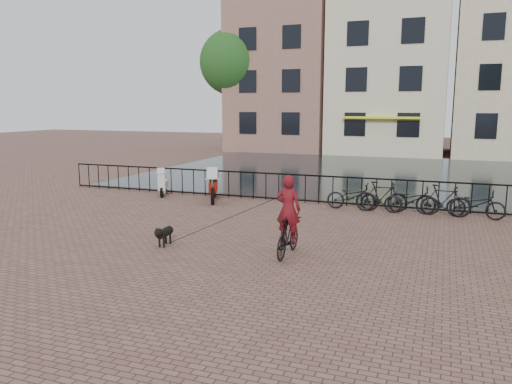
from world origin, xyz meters
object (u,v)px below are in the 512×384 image
(cyclist, at_px, (288,220))
(motorcycle, at_px, (213,182))
(dog, at_px, (165,235))
(scooter, at_px, (163,180))

(cyclist, relative_size, motorcycle, 1.14)
(cyclist, bearing_deg, motorcycle, -49.96)
(dog, bearing_deg, cyclist, 0.19)
(motorcycle, bearing_deg, dog, -99.42)
(dog, height_order, scooter, scooter)
(dog, relative_size, motorcycle, 0.42)
(motorcycle, distance_m, scooter, 2.34)
(dog, distance_m, scooter, 7.25)
(cyclist, bearing_deg, dog, 5.75)
(motorcycle, bearing_deg, cyclist, -73.99)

